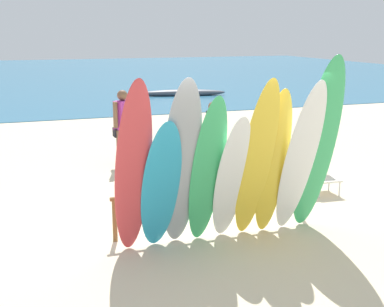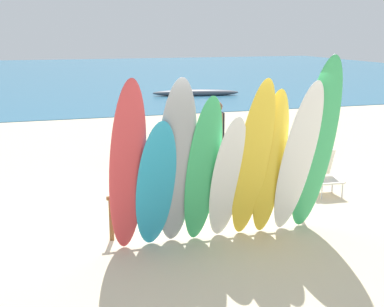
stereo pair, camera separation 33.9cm
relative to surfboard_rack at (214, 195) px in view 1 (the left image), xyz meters
name	(u,v)px [view 1 (the left image)]	position (x,y,z in m)	size (l,w,h in m)	color
ground	(85,108)	(0.00, 14.00, -0.55)	(60.00, 60.00, 0.00)	beige
ocean_water	(50,75)	(0.00, 31.36, -0.54)	(60.00, 40.00, 0.02)	teal
surfboard_rack	(214,195)	(0.00, 0.00, 0.00)	(3.26, 0.07, 0.69)	brown
surfboard_red_0	(133,170)	(-1.43, -0.67, 0.71)	(0.50, 0.07, 2.58)	#D13D42
surfboard_teal_1	(161,186)	(-1.03, -0.60, 0.42)	(0.56, 0.06, 2.01)	#289EC6
surfboard_grey_2	(181,165)	(-0.74, -0.63, 0.70)	(0.55, 0.08, 2.58)	#999EA3
surfboard_green_3	(207,172)	(-0.35, -0.62, 0.57)	(0.50, 0.06, 2.32)	#38B266
surfboard_white_4	(231,179)	(0.02, -0.61, 0.43)	(0.49, 0.07, 2.04)	white
surfboard_yellow_5	(256,161)	(0.37, -0.70, 0.69)	(0.50, 0.06, 2.58)	yellow
surfboard_yellow_6	(273,164)	(0.69, -0.61, 0.60)	(0.47, 0.08, 2.35)	yellow
surfboard_white_7	(300,159)	(1.08, -0.71, 0.66)	(0.54, 0.07, 2.54)	white
surfboard_green_8	(318,147)	(1.35, -0.73, 0.83)	(0.57, 0.06, 2.88)	#38B266
beachgoer_midbeach	(213,133)	(1.16, 2.98, 0.37)	(0.42, 0.60, 1.60)	brown
beachgoer_photographing	(123,122)	(-0.47, 4.48, 0.46)	(0.52, 0.47, 1.74)	brown
beach_chair_red	(321,170)	(2.66, 1.13, -0.11)	(0.53, 0.68, 0.83)	#B7B7BC
beach_chair_blue	(263,153)	(2.31, 2.85, -0.11)	(0.68, 0.79, 0.83)	#B7B7BC
distant_boat	(183,93)	(4.98, 16.58, -0.40)	(4.17, 1.39, 0.33)	#4C515B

